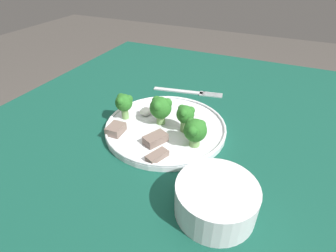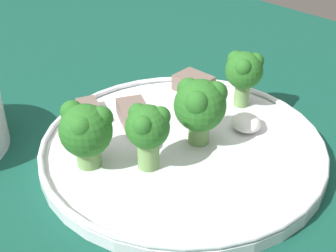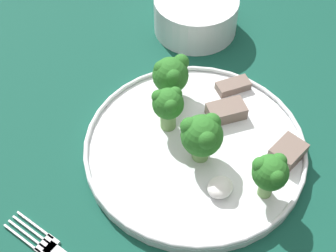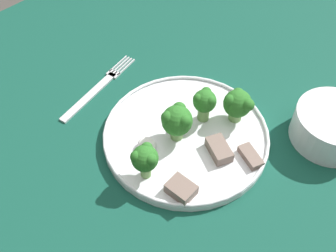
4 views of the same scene
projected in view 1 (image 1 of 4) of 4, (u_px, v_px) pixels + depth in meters
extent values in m
cube|color=#114738|center=(194.00, 161.00, 0.56)|extent=(1.27, 1.11, 0.03)
cylinder|color=brown|center=(138.00, 123.00, 1.38)|extent=(0.06, 0.06, 0.75)
cylinder|color=white|center=(166.00, 128.00, 0.62)|extent=(0.28, 0.28, 0.01)
torus|color=white|center=(166.00, 125.00, 0.62)|extent=(0.28, 0.28, 0.01)
cube|color=silver|center=(178.00, 91.00, 0.79)|extent=(0.04, 0.15, 0.00)
cube|color=silver|center=(203.00, 94.00, 0.78)|extent=(0.03, 0.02, 0.00)
cube|color=silver|center=(212.00, 96.00, 0.76)|extent=(0.01, 0.06, 0.00)
cube|color=silver|center=(212.00, 95.00, 0.77)|extent=(0.01, 0.06, 0.00)
cube|color=silver|center=(213.00, 94.00, 0.77)|extent=(0.01, 0.06, 0.00)
cube|color=silver|center=(213.00, 93.00, 0.78)|extent=(0.01, 0.06, 0.00)
cylinder|color=silver|center=(216.00, 199.00, 0.42)|extent=(0.13, 0.13, 0.06)
cylinder|color=white|center=(216.00, 201.00, 0.42)|extent=(0.11, 0.11, 0.04)
cylinder|color=#709E56|center=(125.00, 113.00, 0.64)|extent=(0.02, 0.02, 0.03)
sphere|color=#286B23|center=(124.00, 103.00, 0.62)|extent=(0.04, 0.04, 0.04)
sphere|color=#286B23|center=(121.00, 101.00, 0.61)|extent=(0.02, 0.02, 0.02)
sphere|color=#286B23|center=(129.00, 99.00, 0.62)|extent=(0.02, 0.02, 0.02)
sphere|color=#286B23|center=(121.00, 97.00, 0.63)|extent=(0.02, 0.02, 0.02)
cylinder|color=#709E56|center=(161.00, 119.00, 0.62)|extent=(0.02, 0.02, 0.02)
sphere|color=#286B23|center=(161.00, 108.00, 0.61)|extent=(0.05, 0.05, 0.05)
sphere|color=#286B23|center=(158.00, 106.00, 0.59)|extent=(0.02, 0.02, 0.02)
sphere|color=#286B23|center=(167.00, 103.00, 0.60)|extent=(0.02, 0.02, 0.02)
sphere|color=#286B23|center=(157.00, 101.00, 0.61)|extent=(0.02, 0.02, 0.02)
cylinder|color=#709E56|center=(185.00, 125.00, 0.60)|extent=(0.02, 0.02, 0.03)
sphere|color=#286B23|center=(185.00, 114.00, 0.58)|extent=(0.04, 0.04, 0.04)
sphere|color=#286B23|center=(183.00, 113.00, 0.56)|extent=(0.02, 0.02, 0.02)
sphere|color=#286B23|center=(191.00, 110.00, 0.58)|extent=(0.02, 0.02, 0.02)
sphere|color=#286B23|center=(182.00, 109.00, 0.58)|extent=(0.02, 0.02, 0.02)
cylinder|color=#709E56|center=(194.00, 141.00, 0.55)|extent=(0.02, 0.02, 0.02)
sphere|color=#286B23|center=(195.00, 130.00, 0.54)|extent=(0.05, 0.05, 0.05)
sphere|color=#286B23|center=(193.00, 130.00, 0.52)|extent=(0.02, 0.02, 0.02)
sphere|color=#286B23|center=(203.00, 125.00, 0.53)|extent=(0.02, 0.02, 0.02)
sphere|color=#286B23|center=(191.00, 123.00, 0.54)|extent=(0.02, 0.02, 0.02)
cube|color=#756056|center=(155.00, 139.00, 0.56)|extent=(0.06, 0.05, 0.02)
cube|color=#756056|center=(116.00, 129.00, 0.59)|extent=(0.04, 0.03, 0.02)
cube|color=#756056|center=(157.00, 156.00, 0.52)|extent=(0.05, 0.04, 0.01)
ellipsoid|color=white|center=(146.00, 111.00, 0.66)|extent=(0.03, 0.03, 0.02)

